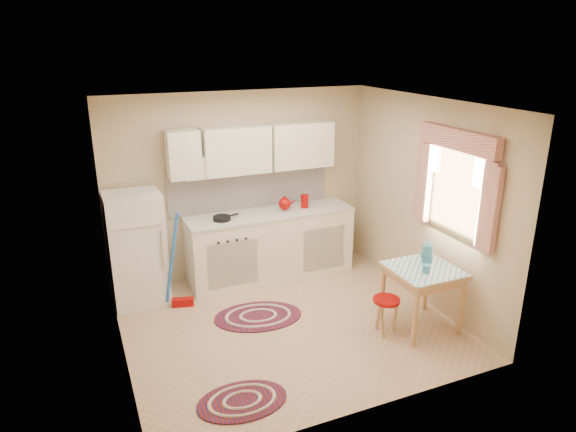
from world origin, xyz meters
The scene contains 14 objects.
room_shell centered at (0.16, 0.24, 1.60)m, with size 3.64×3.60×2.52m.
fridge centered at (-1.46, 1.25, 0.70)m, with size 0.65×0.60×1.40m, color white.
broom centered at (-1.02, 0.90, 0.60)m, with size 0.28×0.12×1.20m, color blue, non-canonical shape.
base_cabinets centered at (0.30, 1.30, 0.44)m, with size 2.25×0.60×0.88m, color white.
countertop centered at (0.30, 1.30, 0.90)m, with size 2.27×0.62×0.04m, color silver.
frying_pan centered at (-0.38, 1.25, 0.94)m, with size 0.23×0.23×0.05m, color black.
red_kettle centered at (0.51, 1.30, 1.01)m, with size 0.19×0.17×0.19m, color #9C0605, non-canonical shape.
red_canister centered at (0.81, 1.30, 1.00)m, with size 0.11×0.11×0.16m, color #9C0605.
table centered at (1.36, -0.64, 0.36)m, with size 0.72×0.72×0.72m, color tan.
stool centered at (0.93, -0.59, 0.21)m, with size 0.30×0.30×0.42m, color #9C0605.
coffee_pot centered at (1.48, -0.52, 0.87)m, with size 0.15×0.12×0.29m, color teal, non-canonical shape.
mug centered at (1.31, -0.74, 0.77)m, with size 0.09×0.09×0.10m, color teal.
rug_center centered at (-0.26, 0.28, 0.01)m, with size 1.04×0.70×0.02m, color maroon, non-canonical shape.
rug_left centered at (-0.91, -1.07, 0.01)m, with size 0.84×0.56×0.02m, color maroon, non-canonical shape.
Camera 1 is at (-2.05, -4.77, 3.12)m, focal length 32.00 mm.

